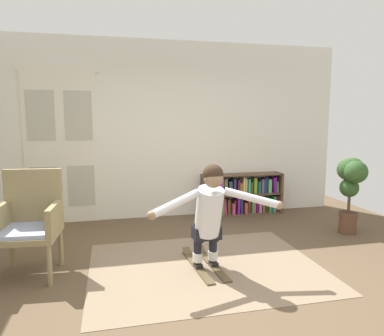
{
  "coord_description": "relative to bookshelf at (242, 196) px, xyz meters",
  "views": [
    {
      "loc": [
        -0.92,
        -3.28,
        1.63
      ],
      "look_at": [
        0.04,
        0.86,
        1.05
      ],
      "focal_mm": 33.23,
      "sensor_mm": 36.0,
      "label": 1
    }
  ],
  "objects": [
    {
      "name": "double_door",
      "position": [
        -2.94,
        0.15,
        0.91
      ],
      "size": [
        1.22,
        0.05,
        2.45
      ],
      "color": "silver",
      "rests_on": "ground"
    },
    {
      "name": "wicker_chair",
      "position": [
        -3.05,
        -1.76,
        0.26
      ],
      "size": [
        0.65,
        0.65,
        1.1
      ],
      "color": "#918257",
      "rests_on": "ground"
    },
    {
      "name": "ground_plane",
      "position": [
        -1.27,
        -2.39,
        -0.32
      ],
      "size": [
        7.2,
        7.2,
        0.0
      ],
      "primitive_type": "plane",
      "color": "brown"
    },
    {
      "name": "skis_pair",
      "position": [
        -1.2,
        -2.0,
        -0.3
      ],
      "size": [
        0.34,
        0.94,
        0.07
      ],
      "color": "brown",
      "rests_on": "rug"
    },
    {
      "name": "back_wall",
      "position": [
        -1.27,
        0.21,
        1.13
      ],
      "size": [
        6.0,
        0.1,
        2.9
      ],
      "primitive_type": "cube",
      "color": "silver",
      "rests_on": "ground"
    },
    {
      "name": "bookshelf",
      "position": [
        0.0,
        0.0,
        0.0
      ],
      "size": [
        1.41,
        0.3,
        0.7
      ],
      "color": "brown",
      "rests_on": "ground"
    },
    {
      "name": "potted_plant",
      "position": [
        1.14,
        -1.33,
        0.44
      ],
      "size": [
        0.37,
        0.49,
        1.09
      ],
      "color": "brown",
      "rests_on": "ground"
    },
    {
      "name": "rug",
      "position": [
        -1.2,
        -2.03,
        -0.32
      ],
      "size": [
        2.52,
        1.97,
        0.01
      ],
      "primitive_type": "cube",
      "color": "#857058",
      "rests_on": "ground"
    },
    {
      "name": "person_skier",
      "position": [
        -1.19,
        -2.16,
        0.36
      ],
      "size": [
        1.43,
        0.6,
        1.11
      ],
      "color": "white",
      "rests_on": "skis_pair"
    }
  ]
}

